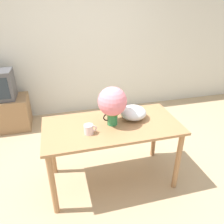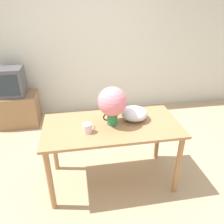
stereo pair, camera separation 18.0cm
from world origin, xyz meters
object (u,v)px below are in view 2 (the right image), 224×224
at_px(coffee_mug, 88,128).
at_px(white_bowl, 134,113).
at_px(flower_vase, 112,104).
at_px(tv_set, 11,82).

height_order(coffee_mug, white_bowl, white_bowl).
xyz_separation_m(flower_vase, tv_set, (-1.44, 1.65, -0.25)).
distance_m(coffee_mug, white_bowl, 0.58).
relative_size(flower_vase, white_bowl, 1.44).
distance_m(white_bowl, tv_set, 2.33).
bearing_deg(coffee_mug, flower_vase, 23.96).
distance_m(flower_vase, tv_set, 2.21).
bearing_deg(tv_set, coffee_mug, -56.86).
relative_size(white_bowl, tv_set, 0.63).
relative_size(coffee_mug, white_bowl, 0.45).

